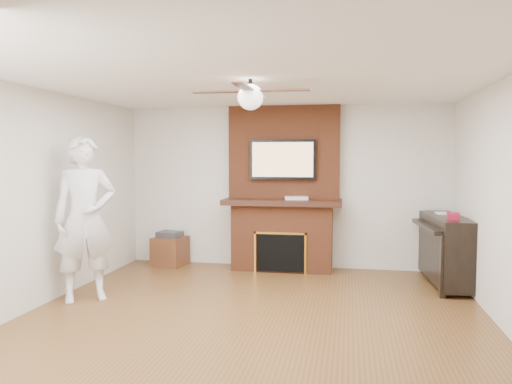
% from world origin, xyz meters
% --- Properties ---
extents(room_shell, '(5.36, 5.86, 2.86)m').
position_xyz_m(room_shell, '(0.00, 0.00, 1.25)').
color(room_shell, '#553519').
rests_on(room_shell, ground).
extents(fireplace, '(1.78, 0.64, 2.50)m').
position_xyz_m(fireplace, '(0.00, 2.55, 1.00)').
color(fireplace, brown).
rests_on(fireplace, ground).
extents(tv, '(1.00, 0.08, 0.60)m').
position_xyz_m(tv, '(0.00, 2.50, 1.68)').
color(tv, black).
rests_on(tv, fireplace).
extents(ceiling_fan, '(1.21, 1.21, 0.31)m').
position_xyz_m(ceiling_fan, '(-0.00, 0.00, 2.33)').
color(ceiling_fan, black).
rests_on(ceiling_fan, room_shell).
extents(person, '(0.87, 0.82, 1.97)m').
position_xyz_m(person, '(-2.10, 0.44, 0.99)').
color(person, silver).
rests_on(person, ground).
extents(side_table, '(0.54, 0.54, 0.54)m').
position_xyz_m(side_table, '(-1.80, 2.48, 0.25)').
color(side_table, '#532B17').
rests_on(side_table, ground).
extents(piano, '(0.63, 1.45, 1.02)m').
position_xyz_m(piano, '(2.27, 1.97, 0.50)').
color(piano, black).
rests_on(piano, ground).
extents(cable_box, '(0.37, 0.26, 0.05)m').
position_xyz_m(cable_box, '(0.21, 2.45, 1.10)').
color(cable_box, silver).
rests_on(cable_box, fireplace).
extents(candle_orange, '(0.07, 0.07, 0.11)m').
position_xyz_m(candle_orange, '(-0.16, 2.37, 0.05)').
color(candle_orange, orange).
rests_on(candle_orange, ground).
extents(candle_green, '(0.07, 0.07, 0.09)m').
position_xyz_m(candle_green, '(0.02, 2.30, 0.05)').
color(candle_green, '#4A7E32').
rests_on(candle_green, ground).
extents(candle_cream, '(0.08, 0.08, 0.12)m').
position_xyz_m(candle_cream, '(0.05, 2.38, 0.06)').
color(candle_cream, beige).
rests_on(candle_cream, ground).
extents(candle_blue, '(0.06, 0.06, 0.09)m').
position_xyz_m(candle_blue, '(0.11, 2.37, 0.04)').
color(candle_blue, teal).
rests_on(candle_blue, ground).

